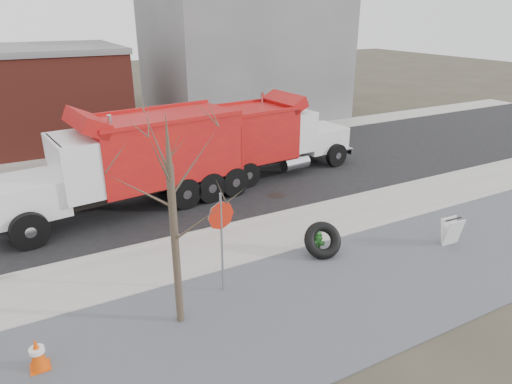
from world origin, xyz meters
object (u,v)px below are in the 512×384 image
sandwich_board (451,231)px  truck_tire (323,240)px  dump_truck_red_a (259,137)px  fire_hydrant (317,242)px  dump_truck_red_b (133,158)px  stop_sign (221,226)px

sandwich_board → truck_tire: bearing=164.2°
dump_truck_red_a → sandwich_board: bearing=-81.7°
fire_hydrant → dump_truck_red_a: dump_truck_red_a is taller
sandwich_board → dump_truck_red_a: (-2.12, 8.87, 1.32)m
truck_tire → dump_truck_red_b: dump_truck_red_b is taller
stop_sign → dump_truck_red_a: dump_truck_red_a is taller
fire_hydrant → dump_truck_red_b: 7.52m
dump_truck_red_a → dump_truck_red_b: dump_truck_red_b is taller
fire_hydrant → dump_truck_red_a: (1.94, 7.25, 1.42)m
stop_sign → dump_truck_red_a: size_ratio=0.32×
fire_hydrant → dump_truck_red_b: bearing=101.0°
truck_tire → dump_truck_red_a: dump_truck_red_a is taller
truck_tire → stop_sign: 3.77m
sandwich_board → dump_truck_red_a: bearing=107.2°
truck_tire → sandwich_board: truck_tire is taller
sandwich_board → dump_truck_red_b: size_ratio=0.10×
dump_truck_red_a → stop_sign: bearing=-130.0°
truck_tire → stop_sign: stop_sign is taller
truck_tire → stop_sign: bearing=-175.3°
fire_hydrant → truck_tire: (0.05, -0.19, 0.14)m
fire_hydrant → dump_truck_red_b: (-3.95, 6.19, 1.59)m
fire_hydrant → sandwich_board: sandwich_board is taller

